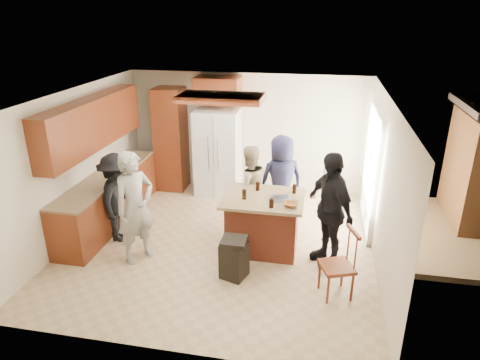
% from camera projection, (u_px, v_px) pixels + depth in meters
% --- Properties ---
extents(room_shell, '(8.00, 5.20, 5.00)m').
position_uv_depth(room_shell, '(479.00, 179.00, 7.65)').
color(room_shell, tan).
rests_on(room_shell, ground).
extents(person_front_left, '(0.76, 0.80, 1.78)m').
position_uv_depth(person_front_left, '(135.00, 208.00, 6.50)').
color(person_front_left, gray).
rests_on(person_front_left, ground).
extents(person_behind_left, '(0.88, 0.78, 1.55)m').
position_uv_depth(person_behind_left, '(249.00, 188.00, 7.52)').
color(person_behind_left, '#9D8B6B').
rests_on(person_behind_left, ground).
extents(person_behind_right, '(0.96, 0.83, 1.67)m').
position_uv_depth(person_behind_right, '(281.00, 181.00, 7.68)').
color(person_behind_right, '#181931').
rests_on(person_behind_right, ground).
extents(person_side_right, '(1.03, 1.18, 1.81)m').
position_uv_depth(person_side_right, '(329.00, 209.00, 6.43)').
color(person_side_right, black).
rests_on(person_side_right, ground).
extents(person_counter, '(0.66, 1.07, 1.54)m').
position_uv_depth(person_counter, '(117.00, 198.00, 7.13)').
color(person_counter, black).
rests_on(person_counter, ground).
extents(left_cabinetry, '(0.64, 3.00, 2.30)m').
position_uv_depth(left_cabinetry, '(103.00, 174.00, 7.66)').
color(left_cabinetry, maroon).
rests_on(left_cabinetry, ground).
extents(back_wall_units, '(1.80, 0.60, 2.45)m').
position_uv_depth(back_wall_units, '(182.00, 127.00, 8.98)').
color(back_wall_units, maroon).
rests_on(back_wall_units, ground).
extents(refrigerator, '(0.90, 0.76, 1.80)m').
position_uv_depth(refrigerator, '(218.00, 153.00, 8.95)').
color(refrigerator, white).
rests_on(refrigerator, ground).
extents(kitchen_island, '(1.28, 1.03, 0.93)m').
position_uv_depth(kitchen_island, '(263.00, 223.00, 6.94)').
color(kitchen_island, brown).
rests_on(kitchen_island, ground).
extents(island_items, '(0.89, 0.68, 0.15)m').
position_uv_depth(island_items, '(278.00, 198.00, 6.63)').
color(island_items, silver).
rests_on(island_items, kitchen_island).
extents(trash_bin, '(0.43, 0.43, 0.63)m').
position_uv_depth(trash_bin, '(234.00, 258.00, 6.25)').
color(trash_bin, black).
rests_on(trash_bin, ground).
extents(spindle_chair, '(0.54, 0.54, 0.99)m').
position_uv_depth(spindle_chair, '(338.00, 266.00, 5.80)').
color(spindle_chair, maroon).
rests_on(spindle_chair, ground).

